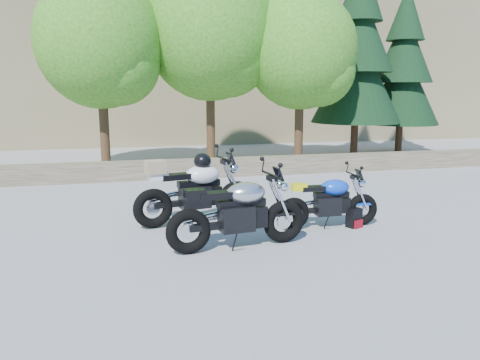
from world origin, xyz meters
The scene contains 12 objects.
ground centered at (0.00, 0.00, 0.00)m, with size 90.00×90.00×0.00m, color gray.
stone_wall centered at (0.00, 5.50, 0.25)m, with size 22.00×0.55×0.50m, color #4A4431.
hillside centered at (3.00, 28.00, 7.50)m, with size 80.00×30.00×15.00m, color #706445.
tree_decid_left centered at (-2.39, 7.14, 3.63)m, with size 3.67×3.67×5.62m.
tree_decid_mid centered at (0.91, 7.54, 4.04)m, with size 4.08×4.08×6.24m.
tree_decid_right centered at (3.71, 6.94, 3.50)m, with size 3.54×3.54×5.41m.
conifer_near centered at (6.20, 8.20, 3.68)m, with size 3.17×3.17×7.06m.
conifer_far centered at (8.40, 8.80, 3.27)m, with size 2.82×2.82×6.27m.
silver_bike centered at (-0.21, -0.63, 0.55)m, with size 2.26×0.71×1.13m.
white_bike centered at (-0.66, 0.91, 0.63)m, with size 2.32×0.81×1.29m.
blue_bike centered at (1.61, 0.07, 0.46)m, with size 1.89×0.60×0.95m.
backpack centered at (2.06, -0.02, 0.16)m, with size 0.30×0.29×0.34m.
Camera 1 is at (-1.80, -7.39, 2.41)m, focal length 35.00 mm.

